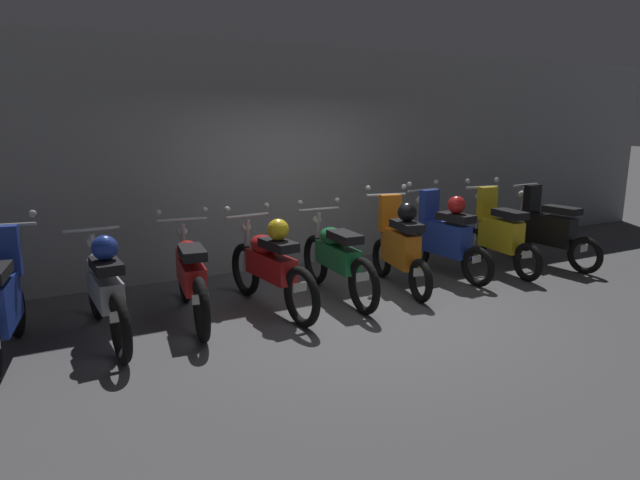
{
  "coord_description": "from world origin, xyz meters",
  "views": [
    {
      "loc": [
        -3.22,
        -5.1,
        2.15
      ],
      "look_at": [
        -0.25,
        0.52,
        0.75
      ],
      "focal_mm": 31.03,
      "sensor_mm": 36.0,
      "label": 1
    }
  ],
  "objects_px": {
    "motorbike_slot_0": "(2,302)",
    "motorbike_slot_3": "(270,265)",
    "motorbike_slot_2": "(191,275)",
    "motorbike_slot_4": "(337,258)",
    "motorbike_slot_1": "(105,287)",
    "motorbike_slot_8": "(548,230)",
    "motorbike_slot_5": "(399,245)",
    "motorbike_slot_7": "(499,234)",
    "motorbike_slot_6": "(445,236)"
  },
  "relations": [
    {
      "from": "motorbike_slot_8",
      "to": "motorbike_slot_4",
      "type": "bearing_deg",
      "value": 177.99
    },
    {
      "from": "motorbike_slot_4",
      "to": "motorbike_slot_7",
      "type": "bearing_deg",
      "value": -0.28
    },
    {
      "from": "motorbike_slot_1",
      "to": "motorbike_slot_8",
      "type": "relative_size",
      "value": 1.16
    },
    {
      "from": "motorbike_slot_4",
      "to": "motorbike_slot_5",
      "type": "relative_size",
      "value": 1.17
    },
    {
      "from": "motorbike_slot_1",
      "to": "motorbike_slot_5",
      "type": "distance_m",
      "value": 3.56
    },
    {
      "from": "motorbike_slot_2",
      "to": "motorbike_slot_8",
      "type": "distance_m",
      "value": 5.32
    },
    {
      "from": "motorbike_slot_1",
      "to": "motorbike_slot_8",
      "type": "bearing_deg",
      "value": -0.46
    },
    {
      "from": "motorbike_slot_6",
      "to": "motorbike_slot_3",
      "type": "bearing_deg",
      "value": -176.84
    },
    {
      "from": "motorbike_slot_0",
      "to": "motorbike_slot_2",
      "type": "relative_size",
      "value": 0.86
    },
    {
      "from": "motorbike_slot_1",
      "to": "motorbike_slot_3",
      "type": "xyz_separation_m",
      "value": [
        1.77,
        0.03,
        0.0
      ]
    },
    {
      "from": "motorbike_slot_8",
      "to": "motorbike_slot_3",
      "type": "bearing_deg",
      "value": 178.91
    },
    {
      "from": "motorbike_slot_3",
      "to": "motorbike_slot_2",
      "type": "bearing_deg",
      "value": 172.81
    },
    {
      "from": "motorbike_slot_1",
      "to": "motorbike_slot_3",
      "type": "relative_size",
      "value": 1.0
    },
    {
      "from": "motorbike_slot_4",
      "to": "motorbike_slot_8",
      "type": "distance_m",
      "value": 3.55
    },
    {
      "from": "motorbike_slot_3",
      "to": "motorbike_slot_1",
      "type": "bearing_deg",
      "value": -178.89
    },
    {
      "from": "motorbike_slot_6",
      "to": "motorbike_slot_7",
      "type": "relative_size",
      "value": 1.0
    },
    {
      "from": "motorbike_slot_2",
      "to": "motorbike_slot_4",
      "type": "relative_size",
      "value": 1.0
    },
    {
      "from": "motorbike_slot_2",
      "to": "motorbike_slot_7",
      "type": "height_order",
      "value": "motorbike_slot_7"
    },
    {
      "from": "motorbike_slot_0",
      "to": "motorbike_slot_6",
      "type": "distance_m",
      "value": 5.32
    },
    {
      "from": "motorbike_slot_0",
      "to": "motorbike_slot_1",
      "type": "relative_size",
      "value": 0.86
    },
    {
      "from": "motorbike_slot_3",
      "to": "motorbike_slot_8",
      "type": "xyz_separation_m",
      "value": [
        4.43,
        -0.08,
        -0.0
      ]
    },
    {
      "from": "motorbike_slot_8",
      "to": "motorbike_slot_5",
      "type": "bearing_deg",
      "value": 178.57
    },
    {
      "from": "motorbike_slot_6",
      "to": "motorbike_slot_8",
      "type": "bearing_deg",
      "value": -7.44
    },
    {
      "from": "motorbike_slot_2",
      "to": "motorbike_slot_7",
      "type": "distance_m",
      "value": 4.44
    },
    {
      "from": "motorbike_slot_8",
      "to": "motorbike_slot_2",
      "type": "bearing_deg",
      "value": 177.89
    },
    {
      "from": "motorbike_slot_2",
      "to": "motorbike_slot_1",
      "type": "bearing_deg",
      "value": -170.71
    },
    {
      "from": "motorbike_slot_5",
      "to": "motorbike_slot_0",
      "type": "bearing_deg",
      "value": -179.09
    },
    {
      "from": "motorbike_slot_2",
      "to": "motorbike_slot_5",
      "type": "relative_size",
      "value": 1.17
    },
    {
      "from": "motorbike_slot_0",
      "to": "motorbike_slot_5",
      "type": "distance_m",
      "value": 4.44
    },
    {
      "from": "motorbike_slot_0",
      "to": "motorbike_slot_3",
      "type": "xyz_separation_m",
      "value": [
        2.65,
        0.09,
        0.0
      ]
    },
    {
      "from": "motorbike_slot_3",
      "to": "motorbike_slot_7",
      "type": "relative_size",
      "value": 1.16
    },
    {
      "from": "motorbike_slot_0",
      "to": "motorbike_slot_1",
      "type": "height_order",
      "value": "motorbike_slot_0"
    },
    {
      "from": "motorbike_slot_3",
      "to": "motorbike_slot_6",
      "type": "height_order",
      "value": "motorbike_slot_6"
    },
    {
      "from": "motorbike_slot_3",
      "to": "motorbike_slot_4",
      "type": "height_order",
      "value": "same"
    },
    {
      "from": "motorbike_slot_5",
      "to": "motorbike_slot_8",
      "type": "distance_m",
      "value": 2.65
    },
    {
      "from": "motorbike_slot_0",
      "to": "motorbike_slot_5",
      "type": "height_order",
      "value": "same"
    },
    {
      "from": "motorbike_slot_2",
      "to": "motorbike_slot_3",
      "type": "bearing_deg",
      "value": -7.19
    },
    {
      "from": "motorbike_slot_5",
      "to": "motorbike_slot_8",
      "type": "xyz_separation_m",
      "value": [
        2.65,
        -0.07,
        -0.04
      ]
    },
    {
      "from": "motorbike_slot_1",
      "to": "motorbike_slot_7",
      "type": "xyz_separation_m",
      "value": [
        5.33,
        0.06,
        0.0
      ]
    },
    {
      "from": "motorbike_slot_4",
      "to": "motorbike_slot_0",
      "type": "bearing_deg",
      "value": -177.92
    },
    {
      "from": "motorbike_slot_0",
      "to": "motorbike_slot_1",
      "type": "bearing_deg",
      "value": 3.54
    },
    {
      "from": "motorbike_slot_1",
      "to": "motorbike_slot_4",
      "type": "relative_size",
      "value": 1.0
    },
    {
      "from": "motorbike_slot_8",
      "to": "motorbike_slot_6",
      "type": "bearing_deg",
      "value": 172.56
    },
    {
      "from": "motorbike_slot_2",
      "to": "motorbike_slot_6",
      "type": "relative_size",
      "value": 1.16
    },
    {
      "from": "motorbike_slot_4",
      "to": "motorbike_slot_6",
      "type": "distance_m",
      "value": 1.78
    },
    {
      "from": "motorbike_slot_3",
      "to": "motorbike_slot_8",
      "type": "bearing_deg",
      "value": -1.09
    },
    {
      "from": "motorbike_slot_3",
      "to": "motorbike_slot_7",
      "type": "distance_m",
      "value": 3.56
    },
    {
      "from": "motorbike_slot_3",
      "to": "motorbike_slot_4",
      "type": "relative_size",
      "value": 1.0
    },
    {
      "from": "motorbike_slot_2",
      "to": "motorbike_slot_3",
      "type": "xyz_separation_m",
      "value": [
        0.88,
        -0.11,
        0.04
      ]
    },
    {
      "from": "motorbike_slot_2",
      "to": "motorbike_slot_3",
      "type": "distance_m",
      "value": 0.89
    }
  ]
}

